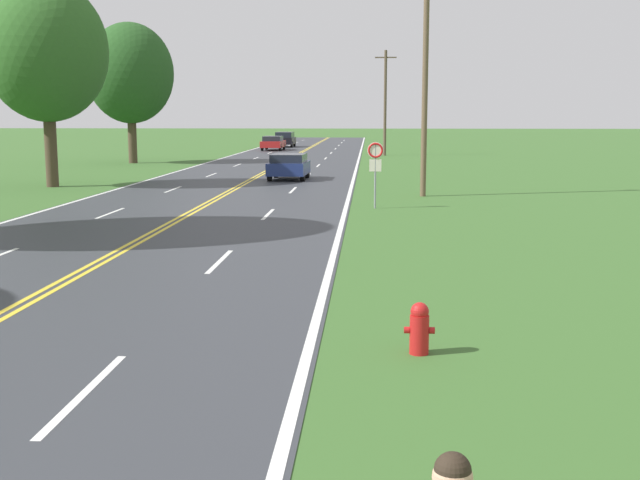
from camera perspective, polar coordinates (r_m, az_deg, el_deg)
The scene contains 9 objects.
fire_hydrant at distance 11.67m, azimuth 7.08°, elevation -6.21°, with size 0.44×0.28×0.76m.
traffic_sign at distance 29.45m, azimuth 3.96°, elevation 5.79°, with size 0.60×0.10×2.43m.
utility_pole_midground at distance 34.13m, azimuth 7.49°, elevation 11.67°, with size 1.80×0.24×9.90m.
utility_pole_far at distance 68.42m, azimuth 4.66°, elevation 9.80°, with size 1.80×0.24×8.73m.
tree_mid_treeline at distance 58.97m, azimuth -13.36°, elevation 11.45°, with size 6.09×6.09×9.81m.
tree_right_cluster at distance 40.51m, azimuth -18.91°, elevation 12.57°, with size 5.74×5.74×9.66m.
car_dark_blue_hatchback_approaching at distance 42.73m, azimuth -2.23°, elevation 5.32°, with size 2.04×3.68×1.36m.
car_red_sedan_mid_near at distance 78.09m, azimuth -3.35°, elevation 6.92°, with size 2.01×4.65×1.38m.
car_black_suv_mid_far at distance 86.19m, azimuth -2.51°, elevation 7.20°, with size 2.01×4.35×1.60m.
Camera 1 is at (6.27, -1.81, 3.42)m, focal length 45.00 mm.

